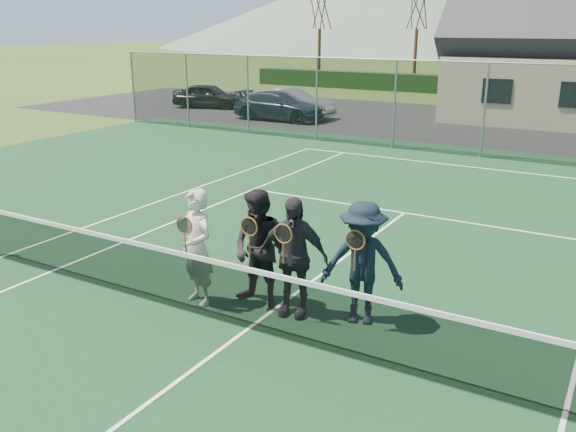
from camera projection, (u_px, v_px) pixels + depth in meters
name	position (u px, v px, depth m)	size (l,w,h in m)	color
ground	(518.00, 129.00, 25.08)	(220.00, 220.00, 0.00)	#344D1B
court_surface	(248.00, 330.00, 8.58)	(30.00, 30.00, 0.02)	#14381E
tarmac_carpark	(424.00, 122.00, 26.99)	(40.00, 12.00, 0.01)	black
hedge_row	(559.00, 90.00, 34.81)	(40.00, 1.20, 1.10)	black
car_a	(209.00, 96.00, 31.31)	(1.47, 3.65, 1.24)	black
car_b	(290.00, 103.00, 27.89)	(1.41, 4.04, 1.33)	gray
car_c	(280.00, 106.00, 27.29)	(1.76, 4.33, 1.26)	#192332
court_markings	(248.00, 329.00, 8.58)	(11.03, 23.83, 0.01)	white
tennis_net	(248.00, 295.00, 8.43)	(11.68, 0.08, 1.10)	slate
perimeter_fence	(485.00, 110.00, 19.26)	(30.07, 0.07, 3.02)	slate
player_a	(197.00, 248.00, 9.14)	(0.77, 0.64, 1.80)	beige
player_b	(260.00, 249.00, 9.09)	(0.91, 0.73, 1.80)	black
player_c	(293.00, 256.00, 8.79)	(1.12, 0.62, 1.80)	#25262A
player_d	(362.00, 263.00, 8.54)	(1.31, 0.98, 1.80)	black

